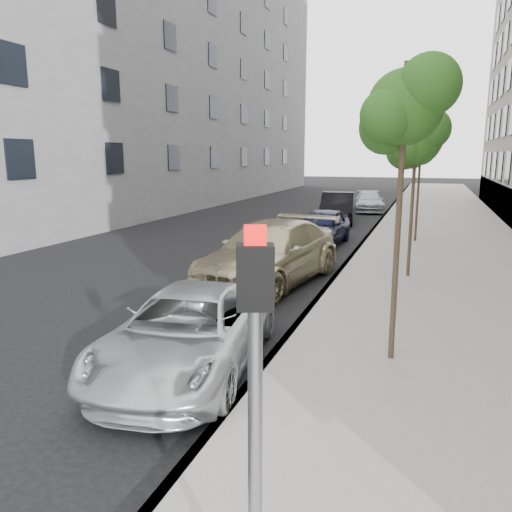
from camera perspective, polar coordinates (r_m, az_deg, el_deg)
The scene contains 13 objects.
ground at distance 8.79m, azimuth -7.61°, elevation -13.19°, with size 160.00×160.00×0.00m, color black.
sidewalk at distance 31.31m, azimuth 20.26°, elevation 4.19°, with size 6.40×72.00×0.14m, color gray.
curb at distance 31.41m, azimuth 14.55°, elevation 4.55°, with size 0.15×72.00×0.14m, color #9E9B93.
opposite_building at distance 35.50m, azimuth -25.78°, elevation 24.00°, with size 18.00×70.00×24.00m, color slate.
tree_near at distance 8.65m, azimuth 16.83°, elevation 15.91°, with size 1.59×1.39×5.05m.
tree_mid at distance 15.12m, azimuth 17.93°, elevation 12.48°, with size 1.76×1.56×4.79m.
tree_far at distance 21.61m, azimuth 18.38°, elevation 11.37°, with size 1.58×1.38×4.47m.
signal_pole at distance 3.46m, azimuth -0.10°, elevation -15.72°, with size 0.29×0.25×3.08m.
minivan at distance 8.74m, azimuth -7.73°, elevation -8.48°, with size 2.27×4.93×1.37m, color #BBBEC0.
suv at distance 14.36m, azimuth 1.62°, elevation 0.32°, with size 2.46×6.04×1.75m, color tan.
sedan_blue at distance 20.76m, azimuth 7.51°, elevation 3.32°, with size 1.76×4.37×1.49m, color black.
sedan_black at distance 27.92m, azimuth 9.30°, elevation 5.49°, with size 1.73×4.95×1.63m, color black.
sedan_rear at distance 33.78m, azimuth 12.77°, elevation 6.08°, with size 1.81×4.46×1.29m, color #A5A7AD.
Camera 1 is at (3.67, -7.10, 3.65)m, focal length 35.00 mm.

